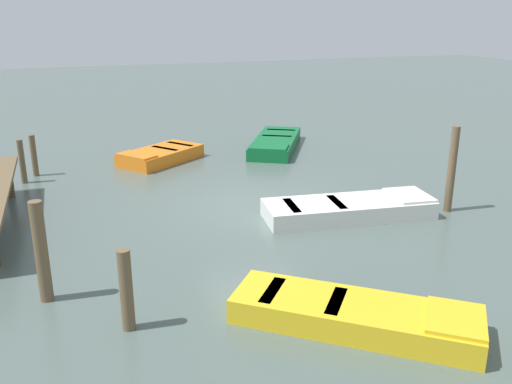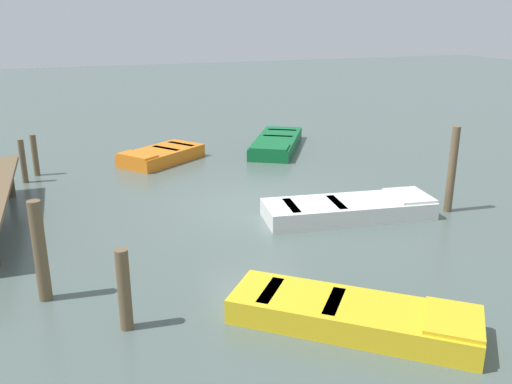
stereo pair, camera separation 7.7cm
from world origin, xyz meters
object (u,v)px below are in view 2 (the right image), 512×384
Objects in this scene: rowboat_yellow at (354,315)px; mooring_piling_near_left at (40,251)px; mooring_piling_far_left at (23,161)px; rowboat_white at (350,208)px; rowboat_orange at (161,155)px; mooring_piling_mid_right at (452,170)px; mooring_piling_far_right at (124,290)px; rowboat_green at (276,143)px; mooring_piling_near_right at (35,155)px.

mooring_piling_near_left is at bearing -170.28° from rowboat_yellow.
mooring_piling_far_left is (9.82, 4.90, 0.41)m from rowboat_yellow.
rowboat_orange is (6.56, 3.16, 0.00)m from rowboat_white.
rowboat_yellow is at bearing 128.31° from mooring_piling_mid_right.
mooring_piling_near_left reaches higher than mooring_piling_far_right.
mooring_piling_mid_right is (2.57, -7.98, 0.39)m from mooring_piling_far_right.
rowboat_yellow is 4.80m from rowboat_white.
rowboat_green is at bearing 113.39° from rowboat_yellow.
rowboat_orange is at bearing -23.30° from mooring_piling_near_left.
rowboat_orange is 2.45× the size of mooring_piling_near_right.
rowboat_orange is at bearing -76.75° from mooring_piling_far_left.
mooring_piling_far_left reaches higher than rowboat_yellow.
rowboat_orange is at bearing 134.41° from rowboat_yellow.
rowboat_yellow is 11.55m from rowboat_green.
mooring_piling_far_right is at bearing -2.53° from rowboat_green.
rowboat_white is 1.97× the size of mooring_piling_mid_right.
mooring_piling_far_right is at bearing -160.10° from rowboat_yellow.
mooring_piling_near_left is 9.22m from mooring_piling_mid_right.
rowboat_green and rowboat_white have the same top height.
rowboat_orange is 1.72× the size of mooring_piling_near_left.
mooring_piling_near_left reaches higher than rowboat_orange.
mooring_piling_far_right is (-9.90, 6.52, 0.44)m from rowboat_green.
mooring_piling_far_right reaches higher than rowboat_green.
rowboat_green is 2.34× the size of mooring_piling_near_left.
mooring_piling_near_right is (10.47, 4.59, 0.39)m from rowboat_yellow.
rowboat_white is (-6.86, 0.97, 0.00)m from rowboat_green.
mooring_piling_far_left is (5.61, 7.21, 0.41)m from rowboat_white.
mooring_piling_far_right is 0.63× the size of mooring_piling_mid_right.
mooring_piling_near_left is 7.29m from mooring_piling_far_left.
mooring_piling_far_left is 0.72m from mooring_piling_near_right.
rowboat_white is at bearing 101.12° from rowboat_yellow.
mooring_piling_far_right is (1.18, 3.24, 0.44)m from rowboat_yellow.
mooring_piling_mid_right reaches higher than rowboat_yellow.
mooring_piling_near_left is (-8.52, 7.67, 0.66)m from rowboat_green.
rowboat_yellow is 2.87× the size of mooring_piling_far_left.
rowboat_yellow is at bearing -156.31° from mooring_piling_near_right.
rowboat_green is 3.34× the size of mooring_piling_near_right.
rowboat_yellow is 0.87× the size of rowboat_green.
rowboat_orange is 3.78m from mooring_piling_near_right.
rowboat_orange is 9.90m from mooring_piling_far_right.
rowboat_green is at bearing -33.37° from mooring_piling_far_right.
mooring_piling_far_right is at bearing -169.13° from mooring_piling_far_left.
mooring_piling_far_right is 9.39m from mooring_piling_near_right.
mooring_piling_near_left is at bearing -157.92° from rowboat_white.
rowboat_orange is 9.02m from mooring_piling_mid_right.
rowboat_yellow is 10.81m from rowboat_orange.
rowboat_green is 7.51m from mooring_piling_mid_right.
rowboat_yellow is at bearing -153.50° from mooring_piling_far_left.
rowboat_green is 1.97× the size of mooring_piling_mid_right.
rowboat_orange is 1.44× the size of mooring_piling_mid_right.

